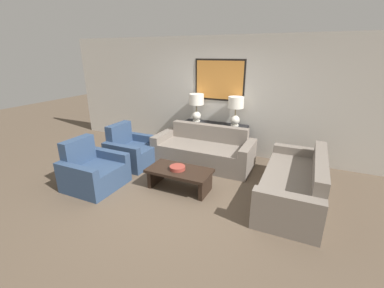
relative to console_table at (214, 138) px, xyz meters
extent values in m
plane|color=brown|center=(0.00, -2.05, -0.37)|extent=(20.00, 20.00, 0.00)
cube|color=beige|center=(0.00, 0.27, 0.96)|extent=(8.31, 0.10, 2.65)
cube|color=black|center=(0.00, 0.21, 1.33)|extent=(1.18, 0.01, 0.92)
cube|color=orange|center=(0.00, 0.20, 1.33)|extent=(1.10, 0.02, 0.84)
cube|color=black|center=(0.00, 0.00, 0.00)|extent=(1.51, 0.37, 0.74)
cylinder|color=silver|center=(-0.47, 0.00, 0.38)|extent=(0.18, 0.18, 0.02)
sphere|color=silver|center=(-0.47, 0.00, 0.50)|extent=(0.21, 0.21, 0.21)
cylinder|color=#8C7A51|center=(-0.47, 0.00, 0.69)|extent=(0.02, 0.02, 0.17)
cylinder|color=white|center=(-0.47, 0.00, 0.90)|extent=(0.34, 0.34, 0.25)
cylinder|color=silver|center=(0.47, 0.00, 0.38)|extent=(0.18, 0.18, 0.02)
sphere|color=silver|center=(0.47, 0.00, 0.50)|extent=(0.21, 0.21, 0.21)
cylinder|color=#8C7A51|center=(0.47, 0.00, 0.69)|extent=(0.02, 0.02, 0.17)
cylinder|color=white|center=(0.47, 0.00, 0.90)|extent=(0.34, 0.34, 0.25)
cube|color=slate|center=(0.00, -0.80, -0.15)|extent=(1.73, 0.71, 0.44)
cube|color=slate|center=(0.00, -0.35, 0.03)|extent=(1.73, 0.18, 0.79)
cube|color=slate|center=(-0.96, -0.71, -0.07)|extent=(0.18, 0.89, 0.59)
cube|color=slate|center=(0.96, -0.71, -0.07)|extent=(0.18, 0.89, 0.59)
cube|color=slate|center=(1.77, -1.41, -0.15)|extent=(0.71, 1.73, 0.44)
cube|color=slate|center=(2.22, -1.41, 0.03)|extent=(0.18, 1.73, 0.79)
cube|color=slate|center=(1.86, -0.45, -0.07)|extent=(0.89, 0.18, 0.59)
cube|color=slate|center=(1.86, -2.37, -0.07)|extent=(0.89, 0.18, 0.59)
cube|color=black|center=(0.04, -1.87, -0.02)|extent=(1.11, 0.58, 0.05)
cube|color=black|center=(-0.45, -1.87, -0.21)|extent=(0.07, 0.46, 0.32)
cube|color=black|center=(0.53, -1.87, -0.21)|extent=(0.07, 0.46, 0.32)
cylinder|color=#93382D|center=(0.01, -1.89, 0.04)|extent=(0.27, 0.27, 0.06)
cube|color=navy|center=(-1.28, -1.32, -0.17)|extent=(0.69, 0.64, 0.39)
cube|color=navy|center=(-1.71, -1.32, 0.06)|extent=(0.18, 0.64, 0.86)
cube|color=navy|center=(-1.37, -1.71, -0.09)|extent=(0.87, 0.14, 0.55)
cube|color=navy|center=(-1.37, -0.93, -0.09)|extent=(0.87, 0.14, 0.55)
cube|color=navy|center=(-1.28, -2.43, -0.17)|extent=(0.69, 0.64, 0.39)
cube|color=navy|center=(-1.71, -2.43, 0.06)|extent=(0.18, 0.64, 0.86)
cube|color=navy|center=(-1.37, -2.82, -0.09)|extent=(0.87, 0.14, 0.55)
cube|color=navy|center=(-1.37, -2.04, -0.09)|extent=(0.87, 0.14, 0.55)
camera|label=1|loc=(1.94, -5.45, 1.92)|focal=24.00mm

